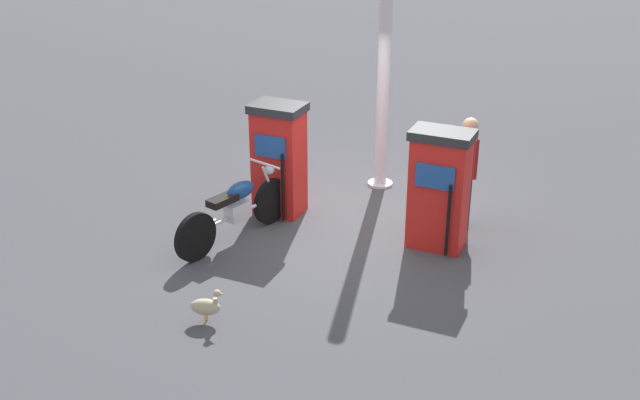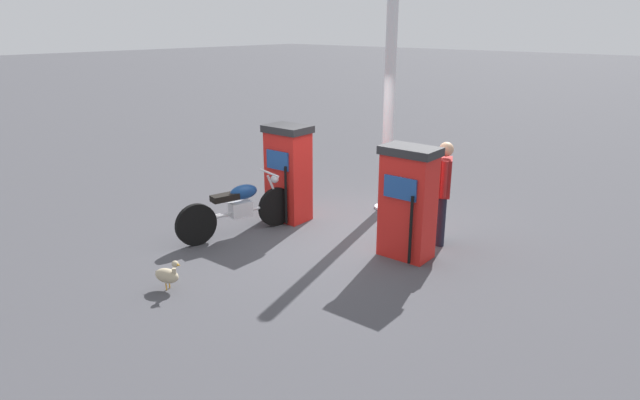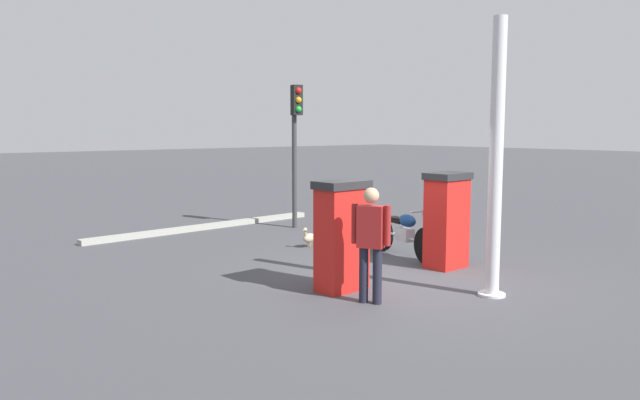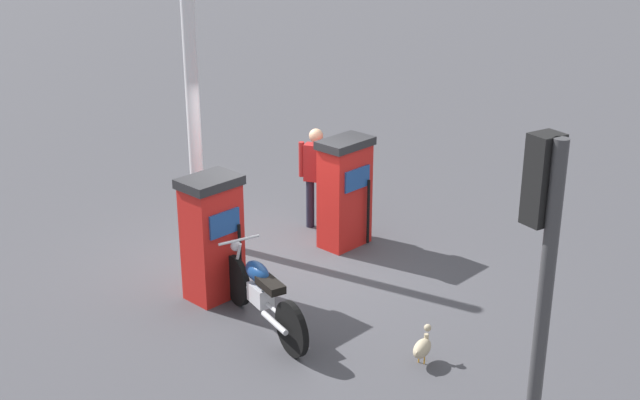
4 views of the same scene
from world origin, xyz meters
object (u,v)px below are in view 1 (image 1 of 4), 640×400
fuel_pump_near (279,158)px  motorcycle_near_pump (236,209)px  fuel_pump_far (439,189)px  wandering_duck (206,306)px  canopy_support_pole (384,68)px  attendant_person (467,165)px

fuel_pump_near → motorcycle_near_pump: fuel_pump_near is taller
fuel_pump_far → fuel_pump_near: bearing=-90.0°
fuel_pump_far → wandering_duck: size_ratio=3.86×
wandering_duck → fuel_pump_far: bearing=150.0°
fuel_pump_near → canopy_support_pole: 2.17m
attendant_person → wandering_duck: size_ratio=3.77×
fuel_pump_far → motorcycle_near_pump: bearing=-67.1°
fuel_pump_near → motorcycle_near_pump: size_ratio=0.80×
fuel_pump_far → wandering_duck: 3.51m
fuel_pump_far → attendant_person: size_ratio=1.02×
canopy_support_pole → motorcycle_near_pump: bearing=-20.6°
fuel_pump_near → fuel_pump_far: 2.45m
motorcycle_near_pump → wandering_duck: bearing=22.7°
fuel_pump_near → canopy_support_pole: bearing=150.0°
fuel_pump_far → canopy_support_pole: bearing=-137.2°
motorcycle_near_pump → attendant_person: size_ratio=1.29×
fuel_pump_far → motorcycle_near_pump: fuel_pump_far is taller
motorcycle_near_pump → wandering_duck: (1.92, 0.80, -0.25)m
motorcycle_near_pump → attendant_person: (-1.85, 2.67, 0.47)m
wandering_duck → canopy_support_pole: (-4.62, 0.22, 1.72)m
motorcycle_near_pump → canopy_support_pole: 3.24m
attendant_person → canopy_support_pole: size_ratio=0.41×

